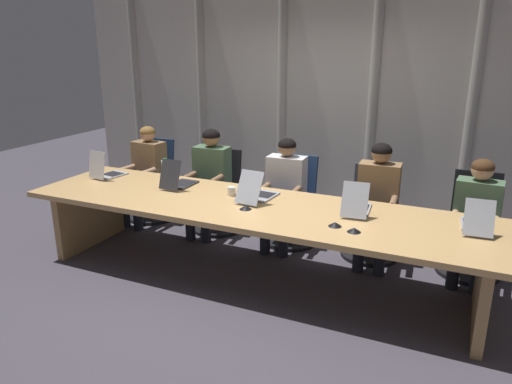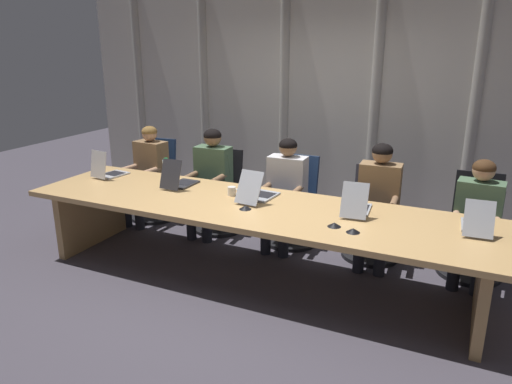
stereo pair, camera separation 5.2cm
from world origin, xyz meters
name	(u,v)px [view 2 (the right image)]	position (x,y,z in m)	size (l,w,h in m)	color
ground_plane	(253,277)	(0.00, 0.00, 0.00)	(14.07, 14.07, 0.00)	#47424C
conference_table	(253,218)	(0.00, 0.00, 0.60)	(4.42, 1.13, 0.73)	tan
curtain_backdrop	(326,94)	(0.00, 2.13, 1.53)	(7.03, 0.17, 3.07)	beige
laptop_left_end	(108,171)	(-1.85, 0.20, 0.79)	(0.27, 0.39, 0.31)	#BCBCC1
laptop_left_mid	(179,181)	(-0.93, 0.21, 0.79)	(0.23, 0.42, 0.31)	#2D2D33
laptop_center	(258,193)	(-0.03, 0.17, 0.79)	(0.27, 0.51, 0.30)	#A8ADB7
laptop_right_mid	(357,206)	(0.90, 0.20, 0.79)	(0.26, 0.47, 0.30)	#A8ADB7
laptop_right_end	(477,224)	(1.86, 0.19, 0.79)	(0.24, 0.45, 0.28)	#A8ADB7
office_chair_left_end	(155,188)	(-1.86, 1.01, 0.37)	(0.60, 0.60, 0.99)	navy
office_chair_left_mid	(220,199)	(-0.91, 1.01, 0.36)	(0.60, 0.60, 0.94)	black
office_chair_center	(293,210)	(0.02, 1.01, 0.36)	(0.60, 0.60, 0.96)	navy
office_chair_right_mid	(372,223)	(0.90, 1.01, 0.36)	(0.60, 0.61, 0.93)	#2D2D38
office_chair_right_end	(473,237)	(1.86, 1.01, 0.37)	(0.60, 0.60, 0.97)	black
person_left_end	(147,169)	(-1.84, 0.85, 0.67)	(0.43, 0.57, 1.18)	olive
person_left_mid	(210,174)	(-0.95, 0.86, 0.70)	(0.43, 0.56, 1.22)	#4C6B4C
person_center	(285,186)	(-0.03, 0.85, 0.68)	(0.43, 0.56, 1.18)	silver
person_right_mid	(378,196)	(0.96, 0.85, 0.70)	(0.43, 0.56, 1.21)	olive
person_right_end	(477,213)	(1.86, 0.85, 0.66)	(0.44, 0.57, 1.15)	#4C6B4C
water_bottle_primary	(166,170)	(-1.21, 0.38, 0.84)	(0.08, 0.08, 0.23)	silver
coffee_mug_near	(232,191)	(-0.30, 0.17, 0.78)	(0.12, 0.08, 0.09)	white
conference_mic_left_side	(334,225)	(0.82, -0.21, 0.75)	(0.11, 0.11, 0.04)	black
conference_mic_middle	(245,207)	(-0.01, -0.13, 0.75)	(0.11, 0.11, 0.04)	black
conference_mic_right_side	(353,230)	(0.99, -0.26, 0.75)	(0.11, 0.11, 0.04)	black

